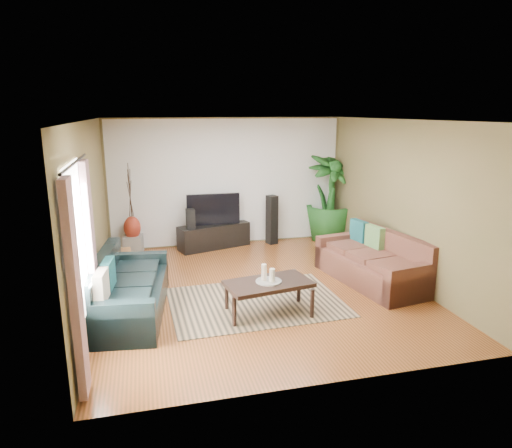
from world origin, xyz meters
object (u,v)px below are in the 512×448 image
object	(u,v)px
sofa_left	(129,286)
speaker_left	(191,231)
potted_plant	(329,198)
speaker_right	(272,220)
vase	(132,228)
television	(213,209)
tv_stand	(214,236)
coffee_table	(268,298)
sofa_right	(372,258)
side_table	(117,266)
pedestal	(133,244)

from	to	relation	value
sofa_left	speaker_left	world-z (taller)	speaker_left
sofa_left	potted_plant	distance (m)	5.21
speaker_right	potted_plant	bearing A→B (deg)	-18.04
speaker_left	vase	distance (m)	1.19
sofa_left	potted_plant	world-z (taller)	potted_plant
television	tv_stand	bearing A→B (deg)	0.00
sofa_left	coffee_table	size ratio (longest dim) A/B	1.80
sofa_right	side_table	bearing A→B (deg)	-114.77
sofa_right	coffee_table	world-z (taller)	sofa_right
sofa_right	speaker_right	world-z (taller)	speaker_right
potted_plant	sofa_left	bearing A→B (deg)	-145.39
potted_plant	pedestal	distance (m)	4.33
vase	side_table	distance (m)	1.59
tv_stand	speaker_left	xyz separation A→B (m)	(-0.51, -0.26, 0.21)
speaker_left	vase	xyz separation A→B (m)	(-1.15, 0.26, 0.08)
pedestal	side_table	world-z (taller)	side_table
potted_plant	speaker_right	bearing A→B (deg)	180.00
speaker_right	potted_plant	xyz separation A→B (m)	(1.32, 0.00, 0.43)
coffee_table	vase	world-z (taller)	vase
tv_stand	potted_plant	bearing A→B (deg)	-17.35
sofa_left	sofa_right	size ratio (longest dim) A/B	1.02
television	potted_plant	bearing A→B (deg)	0.00
vase	coffee_table	bearing A→B (deg)	-60.80
speaker_left	vase	world-z (taller)	speaker_left
tv_stand	vase	bearing A→B (deg)	162.65
vase	pedestal	bearing A→B (deg)	0.00
television	side_table	bearing A→B (deg)	-140.90
speaker_left	potted_plant	xyz separation A→B (m)	(3.11, 0.26, 0.51)
sofa_left	sofa_right	xyz separation A→B (m)	(3.94, 0.30, 0.00)
television	speaker_left	distance (m)	0.68
potted_plant	vase	size ratio (longest dim) A/B	4.10
sofa_right	pedestal	world-z (taller)	sofa_right
sofa_right	potted_plant	xyz separation A→B (m)	(0.32, 2.64, 0.54)
speaker_left	sofa_left	bearing A→B (deg)	-117.51
pedestal	television	bearing A→B (deg)	0.00
side_table	speaker_right	bearing A→B (deg)	25.93
pedestal	coffee_table	bearing A→B (deg)	-60.80
coffee_table	tv_stand	world-z (taller)	tv_stand
sofa_right	pedestal	xyz separation A→B (m)	(-3.94, 2.64, -0.24)
speaker_right	side_table	bearing A→B (deg)	-172.11
sofa_right	potted_plant	world-z (taller)	potted_plant
coffee_table	tv_stand	distance (m)	3.44
speaker_right	vase	distance (m)	2.94
speaker_left	side_table	world-z (taller)	speaker_left
tv_stand	potted_plant	size ratio (longest dim) A/B	0.78
television	speaker_left	bearing A→B (deg)	-153.25
tv_stand	side_table	distance (m)	2.45
television	side_table	distance (m)	2.51
television	vase	world-z (taller)	television
speaker_right	coffee_table	bearing A→B (deg)	-124.63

